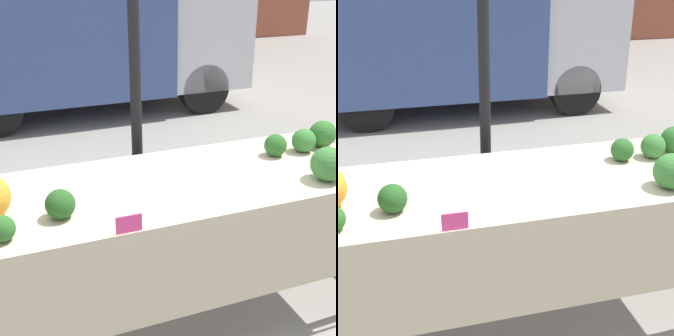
{
  "view_description": "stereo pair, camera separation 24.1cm",
  "coord_description": "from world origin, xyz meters",
  "views": [
    {
      "loc": [
        -0.79,
        -2.06,
        1.97
      ],
      "look_at": [
        0.0,
        0.0,
        0.99
      ],
      "focal_mm": 50.0,
      "sensor_mm": 36.0,
      "label": 1
    },
    {
      "loc": [
        -0.56,
        -2.14,
        1.97
      ],
      "look_at": [
        0.0,
        0.0,
        0.99
      ],
      "focal_mm": 50.0,
      "sensor_mm": 36.0,
      "label": 2
    }
  ],
  "objects": [
    {
      "name": "parked_truck",
      "position": [
        0.43,
        4.62,
        1.46
      ],
      "size": [
        4.16,
        2.11,
        2.8
      ],
      "color": "#384C84",
      "rests_on": "ground_plane"
    },
    {
      "name": "ground_plane",
      "position": [
        0.0,
        0.0,
        0.0
      ],
      "size": [
        40.0,
        40.0,
        0.0
      ],
      "primitive_type": "plane",
      "color": "gray"
    },
    {
      "name": "tent_pole",
      "position": [
        0.03,
        0.63,
        1.2
      ],
      "size": [
        0.07,
        0.07,
        2.39
      ],
      "color": "black",
      "rests_on": "ground_plane"
    },
    {
      "name": "broccoli_head_4",
      "position": [
        0.79,
        -0.27,
        1.0
      ],
      "size": [
        0.18,
        0.18,
        0.18
      ],
      "color": "#387533",
      "rests_on": "market_table"
    },
    {
      "name": "broccoli_head_5",
      "position": [
        -0.84,
        -0.28,
        0.97
      ],
      "size": [
        0.11,
        0.11,
        0.11
      ],
      "color": "#285B23",
      "rests_on": "market_table"
    },
    {
      "name": "broccoli_head_2",
      "position": [
        0.72,
        0.11,
        0.98
      ],
      "size": [
        0.13,
        0.13,
        0.13
      ],
      "color": "#285B23",
      "rests_on": "market_table"
    },
    {
      "name": "broccoli_head_0",
      "position": [
        -0.58,
        -0.18,
        0.98
      ],
      "size": [
        0.14,
        0.14,
        0.14
      ],
      "color": "#23511E",
      "rests_on": "market_table"
    },
    {
      "name": "broccoli_head_1",
      "position": [
        1.08,
        0.14,
        0.99
      ],
      "size": [
        0.16,
        0.16,
        0.16
      ],
      "color": "#2D6628",
      "rests_on": "market_table"
    },
    {
      "name": "broccoli_head_3",
      "position": [
        0.92,
        0.11,
        0.98
      ],
      "size": [
        0.14,
        0.14,
        0.14
      ],
      "color": "#387533",
      "rests_on": "market_table"
    },
    {
      "name": "market_table",
      "position": [
        0.0,
        -0.07,
        0.8
      ],
      "size": [
        2.37,
        0.84,
        0.91
      ],
      "color": "beige",
      "rests_on": "ground_plane"
    },
    {
      "name": "price_sign",
      "position": [
        -0.33,
        -0.4,
        0.95
      ],
      "size": [
        0.12,
        0.01,
        0.08
      ],
      "color": "#E53D84",
      "rests_on": "market_table"
    }
  ]
}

